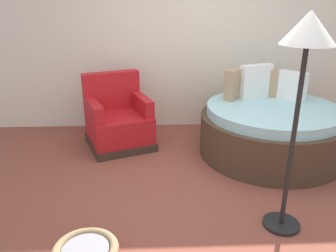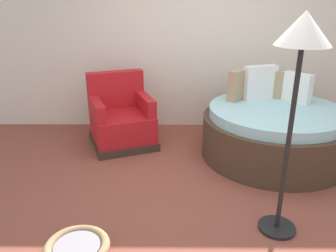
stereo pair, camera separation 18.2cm
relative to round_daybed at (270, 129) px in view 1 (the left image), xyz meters
The scene contains 5 objects.
ground_plane 1.36m from the round_daybed, 136.15° to the right, with size 8.00×8.00×0.02m, color brown.
back_wall 1.85m from the round_daybed, 130.17° to the left, with size 8.00×0.12×2.92m, color silver.
round_daybed is the anchor object (origin of this frame).
red_armchair 1.98m from the round_daybed, 169.15° to the left, with size 1.03×1.03×0.94m.
floor_lamp 1.93m from the round_daybed, 103.33° to the right, with size 0.40×0.40×1.82m.
Camera 1 is at (-0.51, -3.04, 1.93)m, focal length 36.72 mm.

